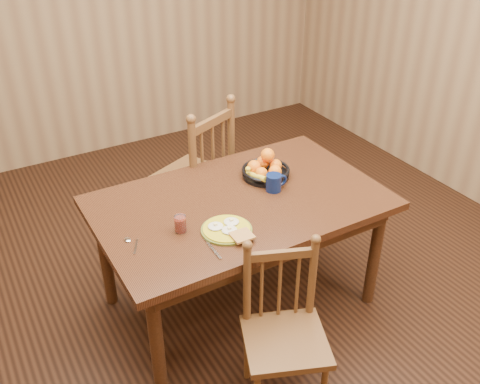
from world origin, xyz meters
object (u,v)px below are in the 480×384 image
coffee_mug (274,182)px  fruit_bowl (265,169)px  dining_table (240,212)px  chair_near (284,333)px  breakfast_plate (227,229)px  chair_far (195,178)px

coffee_mug → fruit_bowl: size_ratio=0.46×
dining_table → coffee_mug: bearing=-2.1°
coffee_mug → fruit_bowl: 0.17m
chair_near → dining_table: bearing=99.0°
breakfast_plate → dining_table: bearing=48.0°
chair_far → breakfast_plate: 1.01m
coffee_mug → chair_far: bearing=102.6°
dining_table → chair_far: bearing=85.2°
coffee_mug → dining_table: bearing=177.9°
chair_far → chair_near: 1.43m
dining_table → coffee_mug: coffee_mug is taller
breakfast_plate → fruit_bowl: (0.47, 0.38, 0.03)m
dining_table → fruit_bowl: (0.26, 0.15, 0.13)m
chair_far → fruit_bowl: size_ratio=3.67×
dining_table → chair_near: bearing=-102.9°
fruit_bowl → chair_near: bearing=-116.5°
chair_far → coffee_mug: bearing=78.6°
breakfast_plate → coffee_mug: (0.43, 0.22, 0.04)m
dining_table → chair_near: 0.76m
chair_near → fruit_bowl: bearing=85.4°
chair_near → breakfast_plate: size_ratio=3.00×
chair_far → breakfast_plate: size_ratio=3.69×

